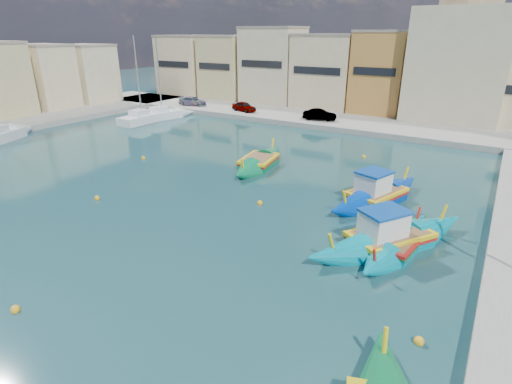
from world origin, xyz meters
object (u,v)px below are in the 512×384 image
Objects in this scene: yacht_mid at (9,134)px; yacht_midnorth at (150,117)px; church_block at (463,48)px; luzzu_turquoise_cabin at (389,240)px; yacht_north at (171,114)px; luzzu_green at (259,163)px; luzzu_blue_cabin at (376,196)px; luzzu_cyan_mid at (397,245)px.

yacht_midnorth is at bearing 66.83° from yacht_mid.
church_block reaches higher than luzzu_turquoise_cabin.
yacht_midnorth is (-31.19, -18.11, -7.99)m from church_block.
yacht_mid is at bearing -111.62° from yacht_north.
yacht_midnorth is (-32.93, 15.66, 0.02)m from luzzu_turquoise_cabin.
luzzu_green is 0.87× the size of yacht_north.
luzzu_blue_cabin is at bearing -12.05° from luzzu_green.
church_block is at bearing 26.43° from yacht_north.
yacht_north is (-19.85, 11.10, 0.11)m from luzzu_green.
luzzu_turquoise_cabin is 0.91× the size of yacht_mid.
luzzu_cyan_mid is 0.79× the size of yacht_north.
yacht_north reaches higher than luzzu_turquoise_cabin.
luzzu_turquoise_cabin is 36.47m from yacht_midnorth.
luzzu_green is 22.14m from yacht_midnorth.
luzzu_green reaches higher than luzzu_cyan_mid.
luzzu_green is 0.83× the size of yacht_mid.
church_block reaches higher than yacht_north.
yacht_north reaches higher than luzzu_blue_cabin.
luzzu_blue_cabin is 0.90× the size of yacht_midnorth.
luzzu_turquoise_cabin is at bearing -2.93° from yacht_mid.
yacht_mid is (-39.22, 2.08, 0.18)m from luzzu_cyan_mid.
yacht_midnorth is (-0.75, -2.99, 0.01)m from yacht_north.
luzzu_green is at bearing 167.95° from luzzu_blue_cabin.
luzzu_blue_cabin is 1.06× the size of luzzu_green.
church_block is 1.81× the size of yacht_midnorth.
yacht_midnorth is 0.98× the size of yacht_mid.
luzzu_blue_cabin is (-2.24, 5.39, 0.00)m from luzzu_turquoise_cabin.
luzzu_blue_cabin reaches higher than luzzu_turquoise_cabin.
luzzu_turquoise_cabin reaches higher than luzzu_green.
luzzu_cyan_mid is 0.91× the size of luzzu_green.
yacht_north is (-29.94, 13.25, 0.00)m from luzzu_blue_cabin.
yacht_mid is (-6.61, -16.66, 0.02)m from yacht_north.
yacht_north is (-30.44, -15.13, -8.00)m from church_block.
luzzu_green is 0.85× the size of yacht_midnorth.
church_block reaches higher than yacht_mid.
luzzu_cyan_mid is at bearing -64.08° from luzzu_blue_cabin.
luzzu_cyan_mid is 37.61m from yacht_north.
yacht_mid is at bearing -139.36° from church_block.
luzzu_cyan_mid is 0.75× the size of yacht_mid.
church_block is 34.92m from yacht_north.
church_block is at bearing 30.15° from yacht_midnorth.
luzzu_cyan_mid is at bearing -3.04° from yacht_mid.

